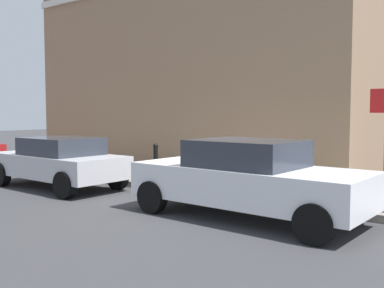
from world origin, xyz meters
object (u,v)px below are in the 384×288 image
at_px(car_white, 248,178).
at_px(car_silver, 59,161).
at_px(bollard_near_cabinet, 230,161).
at_px(utility_cabinet, 291,167).
at_px(bollard_far_kerb, 156,162).

bearing_deg(car_white, car_silver, 2.89).
bearing_deg(bollard_near_cabinet, car_silver, 129.20).
xyz_separation_m(car_white, utility_cabinet, (2.63, 0.34, -0.08)).
bearing_deg(car_silver, car_white, -177.48).
bearing_deg(bollard_near_cabinet, bollard_far_kerb, 135.55).
relative_size(car_silver, bollard_far_kerb, 3.84).
height_order(bollard_near_cabinet, bollard_far_kerb, same).
height_order(utility_cabinet, bollard_near_cabinet, utility_cabinet).
relative_size(bollard_near_cabinet, bollard_far_kerb, 1.00).
bearing_deg(bollard_far_kerb, utility_cabinet, -67.65).
bearing_deg(car_silver, utility_cabinet, -151.25).
height_order(car_white, car_silver, car_white).
height_order(car_white, bollard_near_cabinet, car_white).
xyz_separation_m(utility_cabinet, bollard_near_cabinet, (0.10, 1.80, 0.02)).
bearing_deg(car_white, bollard_far_kerb, -18.99).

